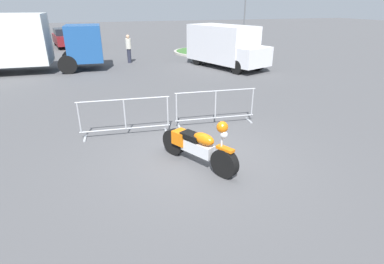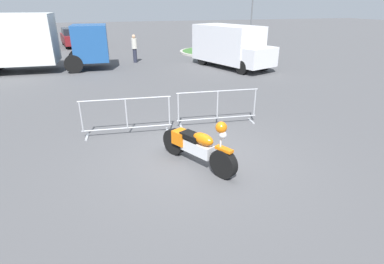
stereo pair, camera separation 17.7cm
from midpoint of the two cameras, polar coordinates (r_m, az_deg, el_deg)
ground_plane at (r=7.29m, az=0.14°, el=-4.91°), size 120.00×120.00×0.00m
motorcycle at (r=6.80m, az=0.32°, el=-2.63°), size 1.20×2.02×1.24m
crowd_barrier_near at (r=8.52m, az=-13.24°, el=2.86°), size 2.49×0.66×1.07m
crowd_barrier_far at (r=9.13m, az=3.92°, el=4.81°), size 2.49×0.66×1.07m
box_truck at (r=18.66m, az=-30.90°, el=14.61°), size 7.79×2.59×2.98m
delivery_van at (r=17.94m, az=5.97°, el=16.14°), size 3.54×5.37×2.31m
parked_car_green at (r=29.58m, az=-28.57°, el=15.36°), size 2.39×4.44×1.43m
parked_car_maroon at (r=28.80m, az=-23.05°, el=16.24°), size 2.54×4.73×1.52m
pedestrian at (r=19.62m, az=-12.25°, el=15.42°), size 0.41×0.41×1.69m
planter_island at (r=23.41m, az=2.19°, el=15.62°), size 4.68×4.68×1.15m
street_lamp at (r=28.86m, az=9.98°, el=23.53°), size 0.36×0.70×5.68m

